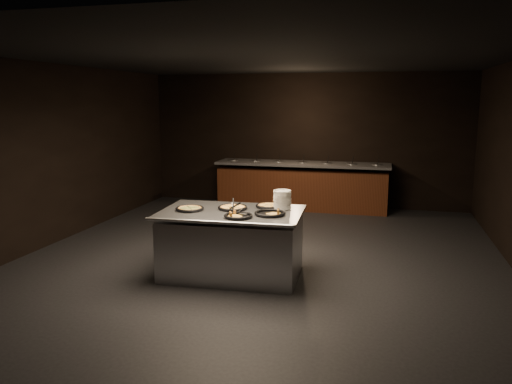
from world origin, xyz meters
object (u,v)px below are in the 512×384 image
pan_veggie_whole (190,209)px  pan_cheese_whole (233,208)px  serving_counter (232,245)px  plate_stack (282,200)px

pan_veggie_whole → pan_cheese_whole: (0.53, 0.20, 0.00)m
pan_cheese_whole → pan_veggie_whole: bearing=-158.9°
pan_veggie_whole → serving_counter: bearing=10.1°
serving_counter → pan_cheese_whole: bearing=96.5°
plate_stack → pan_veggie_whole: plate_stack is taller
serving_counter → pan_cheese_whole: size_ratio=4.80×
plate_stack → pan_cheese_whole: (-0.64, -0.17, -0.10)m
plate_stack → pan_cheese_whole: size_ratio=0.63×
plate_stack → pan_cheese_whole: 0.67m
pan_veggie_whole → plate_stack: bearing=17.6°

